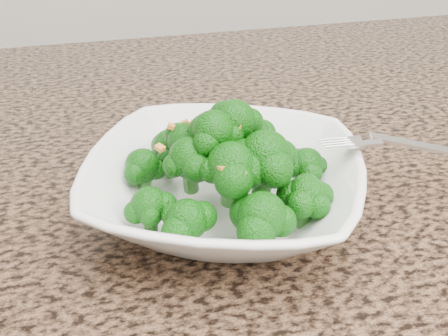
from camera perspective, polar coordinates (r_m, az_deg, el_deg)
name	(u,v)px	position (r m, az deg, el deg)	size (l,w,h in m)	color
granite_counter	(344,176)	(0.63, 12.10, -0.84)	(1.64, 1.04, 0.03)	brown
bowl	(224,187)	(0.51, 0.00, -1.94)	(0.25, 0.25, 0.06)	white
broccoli_pile	(224,120)	(0.48, 0.00, 4.88)	(0.22, 0.22, 0.07)	#0E5D0A
garlic_topping	(224,76)	(0.46, 0.00, 9.32)	(0.13, 0.13, 0.01)	orange
fork	(375,143)	(0.52, 15.06, 2.45)	(0.16, 0.03, 0.01)	silver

